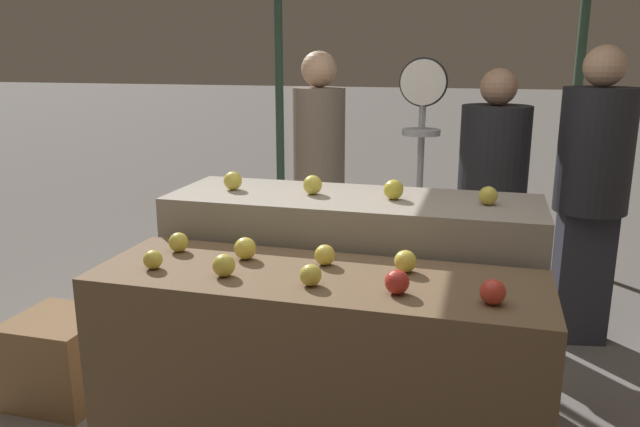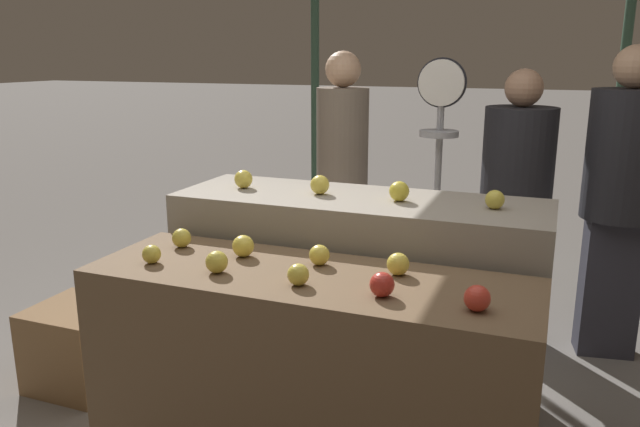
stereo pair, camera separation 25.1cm
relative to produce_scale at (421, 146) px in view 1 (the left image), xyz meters
The scene contains 20 objects.
display_counter_front 1.47m from the produce_scale, 100.04° to the right, with size 1.65×0.55×0.85m, color brown.
display_counter_back 0.95m from the produce_scale, 108.79° to the right, with size 1.65×0.55×1.01m, color gray.
apple_front_0 1.61m from the produce_scale, 121.41° to the right, with size 0.07×0.07×0.07m, color gold.
apple_front_1 1.48m from the produce_scale, 111.66° to the right, with size 0.08×0.08×0.08m, color gold.
apple_front_2 1.40m from the produce_scale, 98.84° to the right, with size 0.08×0.08×0.08m, color gold.
apple_front_3 1.39m from the produce_scale, 86.40° to the right, with size 0.08×0.08×0.08m, color #B72D23.
apple_front_4 1.45m from the produce_scale, 73.97° to the right, with size 0.08×0.08×0.08m, color red.
apple_front_5 1.43m from the produce_scale, 126.24° to the right, with size 0.08×0.08×0.08m, color gold.
apple_front_6 1.30m from the produce_scale, 114.97° to the right, with size 0.09×0.09×0.09m, color yellow.
apple_front_7 1.19m from the produce_scale, 101.21° to the right, with size 0.08×0.08×0.08m, color yellow.
apple_front_8 1.17m from the produce_scale, 85.84° to the right, with size 0.08×0.08×0.08m, color yellow.
apple_back_0 1.04m from the produce_scale, 140.18° to the right, with size 0.09×0.09×0.09m, color yellow.
apple_back_1 0.78m from the produce_scale, 121.97° to the right, with size 0.09×0.09×0.09m, color yellow.
apple_back_2 0.67m from the produce_scale, 93.45° to the right, with size 0.09×0.09×0.09m, color gold.
apple_back_3 0.75m from the produce_scale, 61.23° to the right, with size 0.08×0.08×0.08m, color gold.
produce_scale is the anchor object (origin of this frame).
person_vendor_at_scale 0.58m from the produce_scale, 41.95° to the left, with size 0.40×0.40×1.55m.
person_customer_left 0.81m from the produce_scale, 149.00° to the left, with size 0.32×0.32×1.65m.
person_customer_right 0.99m from the produce_scale, 20.85° to the left, with size 0.45×0.45×1.68m.
wooden_crate_side 2.09m from the produce_scale, 147.63° to the right, with size 0.42×0.42×0.42m, color olive.
Camera 1 is at (0.58, -2.05, 1.62)m, focal length 35.00 mm.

